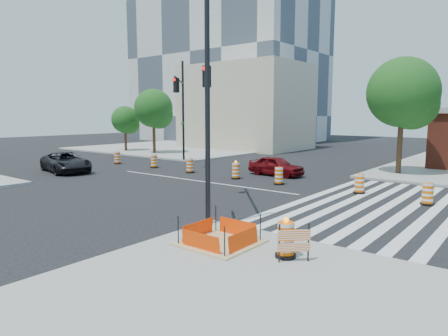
% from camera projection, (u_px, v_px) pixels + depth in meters
% --- Properties ---
extents(ground, '(120.00, 120.00, 0.00)m').
position_uv_depth(ground, '(198.00, 181.00, 24.88)').
color(ground, black).
rests_on(ground, ground).
extents(sidewalk_nw, '(22.00, 22.00, 0.15)m').
position_uv_depth(sidewalk_nw, '(188.00, 147.00, 49.93)').
color(sidewalk_nw, gray).
rests_on(sidewalk_nw, ground).
extents(crosswalk_east, '(6.75, 13.50, 0.01)m').
position_uv_depth(crosswalk_east, '(377.00, 205.00, 18.15)').
color(crosswalk_east, silver).
rests_on(crosswalk_east, ground).
extents(lane_centerline, '(14.00, 0.12, 0.01)m').
position_uv_depth(lane_centerline, '(198.00, 181.00, 24.88)').
color(lane_centerline, silver).
rests_on(lane_centerline, ground).
extents(excavation_pit, '(2.20, 2.20, 0.90)m').
position_uv_depth(excavation_pit, '(220.00, 241.00, 12.32)').
color(excavation_pit, tan).
rests_on(excavation_pit, ground).
extents(beige_midrise, '(14.00, 10.00, 10.00)m').
position_uv_depth(beige_midrise, '(246.00, 107.00, 48.70)').
color(beige_midrise, '#BCAF90').
rests_on(beige_midrise, ground).
extents(red_coupe, '(3.98, 1.78, 1.33)m').
position_uv_depth(red_coupe, '(276.00, 166.00, 27.01)').
color(red_coupe, '#5B070C').
rests_on(red_coupe, ground).
extents(dark_suv, '(5.58, 3.48, 1.44)m').
position_uv_depth(dark_suv, '(66.00, 162.00, 28.67)').
color(dark_suv, black).
rests_on(dark_suv, ground).
extents(signal_pole_se, '(4.10, 4.70, 8.07)m').
position_uv_depth(signal_pole_se, '(207.00, 93.00, 15.63)').
color(signal_pole_se, black).
rests_on(signal_pole_se, ground).
extents(signal_pole_nw, '(4.20, 5.11, 8.56)m').
position_uv_depth(signal_pole_nw, '(181.00, 101.00, 32.99)').
color(signal_pole_nw, black).
rests_on(signal_pole_nw, ground).
extents(pit_drum, '(0.58, 0.58, 1.15)m').
position_uv_depth(pit_drum, '(286.00, 241.00, 11.07)').
color(pit_drum, black).
rests_on(pit_drum, ground).
extents(barricade, '(0.67, 0.65, 1.05)m').
position_uv_depth(barricade, '(294.00, 241.00, 10.71)').
color(barricade, '#E95F04').
rests_on(barricade, ground).
extents(tree_north_a, '(3.03, 2.98, 5.07)m').
position_uv_depth(tree_north_a, '(125.00, 121.00, 44.21)').
color(tree_north_a, '#382314').
rests_on(tree_north_a, ground).
extents(tree_north_b, '(3.98, 3.98, 6.76)m').
position_uv_depth(tree_north_b, '(154.00, 111.00, 41.22)').
color(tree_north_b, '#382314').
rests_on(tree_north_b, ground).
extents(tree_north_c, '(4.65, 4.65, 7.90)m').
position_uv_depth(tree_north_c, '(403.00, 97.00, 26.54)').
color(tree_north_c, '#382314').
rests_on(tree_north_c, ground).
extents(median_drum_0, '(0.60, 0.60, 1.02)m').
position_uv_depth(median_drum_0, '(117.00, 158.00, 33.47)').
color(median_drum_0, black).
rests_on(median_drum_0, ground).
extents(median_drum_1, '(0.60, 0.60, 1.02)m').
position_uv_depth(median_drum_1, '(154.00, 162.00, 31.01)').
color(median_drum_1, black).
rests_on(median_drum_1, ground).
extents(median_drum_2, '(0.60, 0.60, 1.02)m').
position_uv_depth(median_drum_2, '(190.00, 166.00, 28.30)').
color(median_drum_2, black).
rests_on(median_drum_2, ground).
extents(median_drum_3, '(0.60, 0.60, 1.18)m').
position_uv_depth(median_drum_3, '(236.00, 171.00, 25.63)').
color(median_drum_3, black).
rests_on(median_drum_3, ground).
extents(median_drum_4, '(0.60, 0.60, 1.02)m').
position_uv_depth(median_drum_4, '(279.00, 177.00, 23.55)').
color(median_drum_4, black).
rests_on(median_drum_4, ground).
extents(median_drum_5, '(0.60, 0.60, 1.02)m').
position_uv_depth(median_drum_5, '(359.00, 185.00, 20.83)').
color(median_drum_5, black).
rests_on(median_drum_5, ground).
extents(median_drum_6, '(0.60, 0.60, 1.02)m').
position_uv_depth(median_drum_6, '(428.00, 195.00, 18.16)').
color(median_drum_6, black).
rests_on(median_drum_6, ground).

